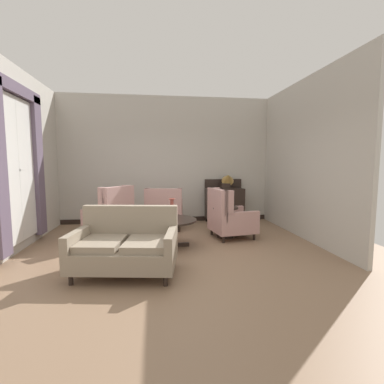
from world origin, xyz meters
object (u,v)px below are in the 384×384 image
object	(u,v)px
porcelain_vase	(172,211)
sideboard	(224,203)
armchair_far_left	(111,217)
side_table	(225,219)
gramophone	(227,180)
armchair_near_window	(228,217)
armchair_beside_settee	(164,211)
coffee_table	(170,224)
settee	(126,246)

from	to	relation	value
porcelain_vase	sideboard	distance (m)	2.64
porcelain_vase	armchair_far_left	bearing A→B (deg)	147.41
side_table	gramophone	xyz separation A→B (m)	(0.43, 1.46, 0.75)
porcelain_vase	armchair_near_window	size ratio (longest dim) A/B	0.38
armchair_beside_settee	gramophone	distance (m)	1.91
coffee_table	porcelain_vase	bearing A→B (deg)	-52.62
armchair_far_left	armchair_beside_settee	bearing A→B (deg)	161.03
porcelain_vase	settee	world-z (taller)	settee
sideboard	gramophone	distance (m)	0.64
armchair_beside_settee	armchair_far_left	bearing A→B (deg)	39.60
porcelain_vase	settee	distance (m)	1.38
armchair_beside_settee	armchair_far_left	distance (m)	1.34
porcelain_vase	armchair_far_left	xyz separation A→B (m)	(-1.22, 0.78, -0.23)
armchair_beside_settee	armchair_near_window	xyz separation A→B (m)	(1.32, -0.95, 0.01)
coffee_table	porcelain_vase	xyz separation A→B (m)	(0.03, -0.04, 0.25)
coffee_table	gramophone	bearing A→B (deg)	50.73
armchair_near_window	armchair_far_left	world-z (taller)	armchair_far_left
armchair_far_left	porcelain_vase	bearing A→B (deg)	95.95
coffee_table	gramophone	world-z (taller)	gramophone
armchair_near_window	coffee_table	bearing A→B (deg)	102.21
settee	gramophone	bearing A→B (deg)	62.61
porcelain_vase	armchair_far_left	size ratio (longest dim) A/B	0.36
armchair_far_left	side_table	distance (m)	2.40
settee	sideboard	size ratio (longest dim) A/B	1.37
settee	armchair_near_window	bearing A→B (deg)	49.30
sideboard	gramophone	bearing A→B (deg)	-61.79
sideboard	gramophone	size ratio (longest dim) A/B	2.30
coffee_table	armchair_beside_settee	world-z (taller)	armchair_beside_settee
coffee_table	armchair_beside_settee	distance (m)	1.45
armchair_beside_settee	sideboard	world-z (taller)	sideboard
coffee_table	porcelain_vase	distance (m)	0.25
coffee_table	gramophone	size ratio (longest dim) A/B	2.00
armchair_beside_settee	side_table	xyz separation A→B (m)	(1.26, -0.92, -0.03)
armchair_beside_settee	porcelain_vase	bearing A→B (deg)	100.57
settee	sideboard	world-z (taller)	sideboard
porcelain_vase	sideboard	size ratio (longest dim) A/B	0.35
side_table	gramophone	size ratio (longest dim) A/B	1.32
armchair_far_left	sideboard	distance (m)	3.08
armchair_near_window	armchair_far_left	size ratio (longest dim) A/B	0.94
coffee_table	armchair_near_window	size ratio (longest dim) A/B	0.95
armchair_near_window	side_table	world-z (taller)	armchair_near_window
armchair_far_left	gramophone	bearing A→B (deg)	152.66
armchair_near_window	sideboard	distance (m)	1.61
settee	armchair_beside_settee	size ratio (longest dim) A/B	1.56
coffee_table	armchair_far_left	size ratio (longest dim) A/B	0.89
coffee_table	armchair_near_window	world-z (taller)	armchair_near_window
settee	armchair_far_left	world-z (taller)	armchair_far_left
coffee_table	settee	bearing A→B (deg)	-121.29
settee	armchair_far_left	distance (m)	1.96
settee	armchair_far_left	size ratio (longest dim) A/B	1.40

